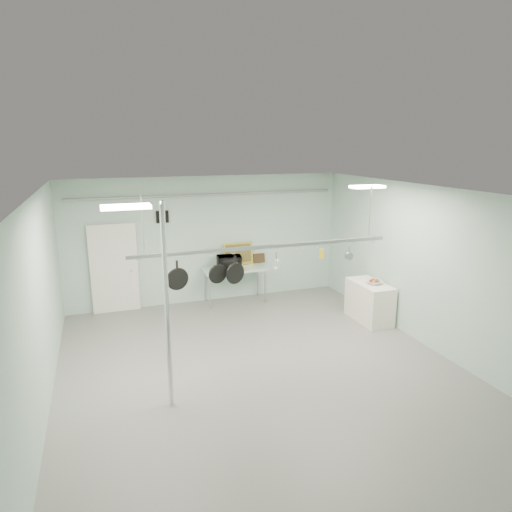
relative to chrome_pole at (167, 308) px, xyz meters
name	(u,v)px	position (x,y,z in m)	size (l,w,h in m)	color
floor	(261,369)	(1.70, 0.60, -1.60)	(8.00, 8.00, 0.00)	gray
ceiling	(261,193)	(1.70, 0.60, 1.59)	(7.00, 8.00, 0.02)	silver
back_wall	(207,240)	(1.70, 4.59, 0.00)	(7.00, 0.02, 3.20)	#A5C6BA
right_wall	(427,267)	(5.19, 0.60, 0.00)	(0.02, 8.00, 3.20)	#A5C6BA
door	(114,269)	(-0.60, 4.54, -0.55)	(1.10, 0.10, 2.20)	silver
wall_vent	(162,217)	(0.60, 4.57, 0.65)	(0.30, 0.04, 0.30)	black
conduit_pipe	(207,195)	(1.70, 4.50, 1.15)	(0.07, 0.07, 6.60)	gray
chrome_pole	(167,308)	(0.00, 0.00, 0.00)	(0.08, 0.08, 3.20)	silver
prep_table	(235,271)	(2.30, 4.20, -0.77)	(1.60, 0.70, 0.91)	silver
side_cabinet	(369,302)	(4.85, 2.00, -1.15)	(0.60, 1.20, 0.90)	white
pot_rack	(266,245)	(1.90, 0.90, 0.63)	(4.80, 0.06, 1.00)	#B7B7BC
light_panel_left	(126,207)	(-0.50, -0.20, 1.56)	(0.65, 0.30, 0.05)	white
light_panel_right	(367,187)	(4.10, 1.20, 1.56)	(0.65, 0.30, 0.05)	white
microwave	(229,262)	(2.15, 4.20, -0.53)	(0.61, 0.41, 0.34)	black
coffee_canister	(236,264)	(2.31, 4.17, -0.58)	(0.16, 0.16, 0.22)	silver
painting_large	(238,254)	(2.48, 4.50, -0.41)	(0.78, 0.05, 0.58)	gold
painting_small	(259,258)	(3.06, 4.50, -0.57)	(0.30, 0.04, 0.25)	#352412
fruit_bowl	(374,282)	(4.88, 1.90, -0.66)	(0.35, 0.35, 0.09)	silver
skillet_left	(177,275)	(0.32, 0.90, 0.23)	(0.39, 0.06, 0.51)	black
skillet_mid	(218,270)	(1.02, 0.90, 0.25)	(0.34, 0.06, 0.47)	black
skillet_right	(235,270)	(1.33, 0.90, 0.23)	(0.38, 0.06, 0.51)	black
whisk	(276,262)	(2.11, 0.90, 0.30)	(0.18, 0.18, 0.36)	#B3B2B7
grater	(321,254)	(3.00, 0.90, 0.38)	(0.08, 0.02, 0.21)	yellow
saucepan	(349,253)	(3.59, 0.90, 0.35)	(0.14, 0.09, 0.26)	#AFAFB4
fruit_cluster	(374,280)	(4.88, 1.90, -0.62)	(0.24, 0.24, 0.09)	#A20F10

